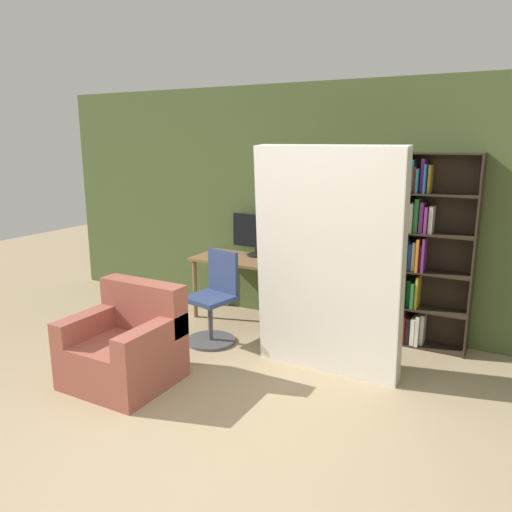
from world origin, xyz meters
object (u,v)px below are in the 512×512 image
at_px(bookshelf, 429,257).
at_px(armchair, 127,346).
at_px(office_chair, 214,305).
at_px(mattress_near, 328,264).
at_px(monitor, 256,233).

height_order(bookshelf, armchair, bookshelf).
height_order(office_chair, mattress_near, mattress_near).
height_order(mattress_near, armchair, mattress_near).
relative_size(monitor, bookshelf, 0.32).
bearing_deg(bookshelf, armchair, -136.02).
xyz_separation_m(bookshelf, mattress_near, (-0.67, -1.08, 0.08)).
xyz_separation_m(office_chair, bookshelf, (1.97, 0.95, 0.55)).
bearing_deg(monitor, office_chair, -89.84).
xyz_separation_m(office_chair, mattress_near, (1.30, -0.12, 0.63)).
bearing_deg(monitor, mattress_near, -39.17).
xyz_separation_m(office_chair, armchair, (-0.18, -1.12, -0.08)).
xyz_separation_m(monitor, armchair, (-0.18, -2.05, -0.69)).
relative_size(office_chair, armchair, 1.13).
distance_m(office_chair, mattress_near, 1.45).
distance_m(office_chair, bookshelf, 2.25).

